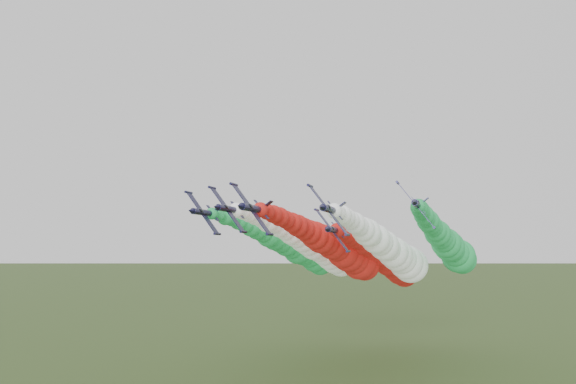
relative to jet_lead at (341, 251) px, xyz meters
name	(u,v)px	position (x,y,z in m)	size (l,w,h in m)	color
jet_lead	(341,251)	(0.00, 0.00, 0.00)	(15.67, 74.18, 19.33)	black
jet_inner_left	(317,248)	(-8.11, 9.63, 0.63)	(15.89, 74.41, 19.56)	black
jet_inner_right	(392,252)	(11.65, 5.87, -0.20)	(16.36, 74.87, 20.02)	black
jet_outer_left	(292,247)	(-15.75, 12.95, 0.86)	(15.61, 74.12, 19.27)	black
jet_outer_right	(449,245)	(24.77, 17.13, 1.42)	(15.79, 74.31, 19.46)	black
jet_trail	(386,260)	(8.15, 22.32, -2.66)	(15.86, 74.38, 19.53)	black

